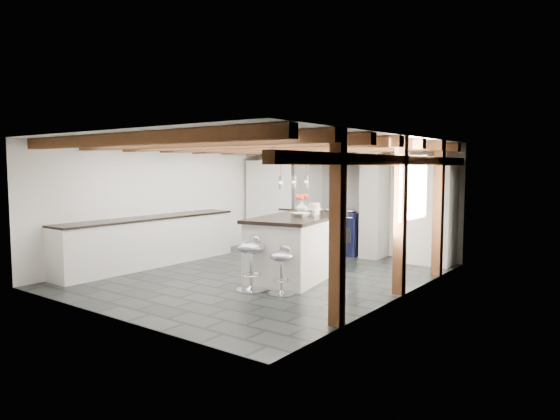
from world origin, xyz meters
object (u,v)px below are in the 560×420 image
Objects in this scene: range_cooker at (340,232)px; bar_stool_near at (282,264)px; kitchen_island at (298,246)px; bar_stool_far at (252,257)px.

range_cooker reaches higher than bar_stool_near.
bar_stool_far is at bearing -100.59° from kitchen_island.
kitchen_island is at bearing -76.43° from range_cooker.
range_cooker reaches higher than bar_stool_far.
kitchen_island is 1.20m from bar_stool_near.
bar_stool_near is at bearing -76.69° from kitchen_island.
kitchen_island is at bearing 131.10° from bar_stool_near.
kitchen_island is at bearing 114.85° from bar_stool_far.
bar_stool_far is (0.00, -1.19, -0.01)m from kitchen_island.
range_cooker is 3.70m from bar_stool_near.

